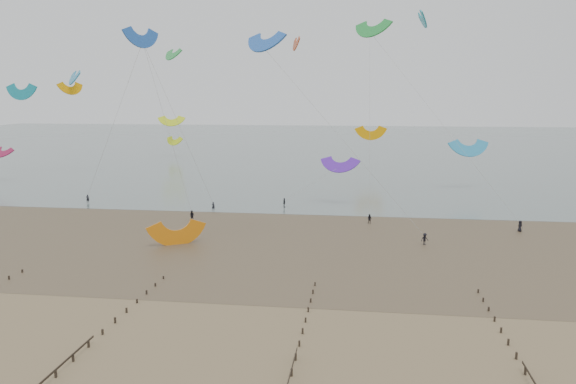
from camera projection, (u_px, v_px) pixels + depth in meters
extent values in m
plane|color=brown|center=(262.00, 326.00, 52.80)|extent=(500.00, 500.00, 0.00)
plane|color=#475654|center=(343.00, 144.00, 248.09)|extent=(500.00, 500.00, 0.00)
plane|color=#473A28|center=(302.00, 235.00, 86.97)|extent=(500.00, 500.00, 0.00)
ellipsoid|color=slate|center=(161.00, 254.00, 76.64)|extent=(23.60, 14.36, 0.01)
ellipsoid|color=slate|center=(380.00, 233.00, 88.32)|extent=(33.64, 18.32, 0.01)
ellipsoid|color=slate|center=(76.00, 221.00, 97.11)|extent=(26.95, 14.22, 0.01)
cube|color=black|center=(9.00, 278.00, 66.11)|extent=(0.16, 0.16, 0.48)
cube|color=black|center=(22.00, 271.00, 68.69)|extent=(0.16, 0.16, 0.45)
cube|color=black|center=(56.00, 374.00, 43.17)|extent=(0.16, 0.16, 0.71)
cube|color=black|center=(73.00, 358.00, 45.75)|extent=(0.16, 0.16, 0.68)
cube|color=black|center=(89.00, 344.00, 48.32)|extent=(0.16, 0.16, 0.65)
cube|color=black|center=(103.00, 332.00, 50.89)|extent=(0.16, 0.16, 0.62)
cube|color=black|center=(115.00, 321.00, 53.46)|extent=(0.16, 0.16, 0.59)
cube|color=black|center=(127.00, 311.00, 56.03)|extent=(0.16, 0.16, 0.57)
cube|color=black|center=(137.00, 301.00, 58.61)|extent=(0.16, 0.16, 0.54)
cube|color=black|center=(147.00, 293.00, 61.18)|extent=(0.16, 0.16, 0.51)
cube|color=black|center=(155.00, 285.00, 63.75)|extent=(0.16, 0.16, 0.48)
cube|color=black|center=(163.00, 278.00, 66.32)|extent=(0.16, 0.16, 0.45)
cube|color=black|center=(292.00, 373.00, 43.38)|extent=(0.16, 0.16, 0.68)
cube|color=black|center=(296.00, 357.00, 45.95)|extent=(0.16, 0.16, 0.65)
cube|color=black|center=(299.00, 344.00, 48.53)|extent=(0.16, 0.16, 0.62)
cube|color=black|center=(303.00, 331.00, 51.10)|extent=(0.16, 0.16, 0.59)
cube|color=black|center=(306.00, 320.00, 53.67)|extent=(0.16, 0.16, 0.57)
cube|color=black|center=(308.00, 310.00, 56.24)|extent=(0.16, 0.16, 0.54)
cube|color=black|center=(311.00, 301.00, 58.81)|extent=(0.16, 0.16, 0.51)
cube|color=black|center=(313.00, 292.00, 61.39)|extent=(0.16, 0.16, 0.48)
cube|color=black|center=(315.00, 284.00, 63.96)|extent=(0.16, 0.16, 0.45)
cube|color=black|center=(525.00, 372.00, 43.59)|extent=(0.16, 0.16, 0.65)
cube|color=black|center=(516.00, 356.00, 46.16)|extent=(0.16, 0.16, 0.62)
cube|color=black|center=(508.00, 343.00, 48.73)|extent=(0.16, 0.16, 0.59)
cube|color=black|center=(501.00, 330.00, 51.31)|extent=(0.16, 0.16, 0.57)
cube|color=black|center=(495.00, 319.00, 53.88)|extent=(0.16, 0.16, 0.54)
cube|color=black|center=(489.00, 309.00, 56.45)|extent=(0.16, 0.16, 0.51)
cube|color=black|center=(483.00, 300.00, 59.02)|extent=(0.16, 0.16, 0.48)
cube|color=black|center=(478.00, 292.00, 61.59)|extent=(0.16, 0.16, 0.45)
imported|color=black|center=(213.00, 206.00, 105.54)|extent=(0.64, 0.46, 1.62)
imported|color=black|center=(192.00, 216.00, 96.86)|extent=(0.96, 0.79, 1.82)
imported|color=black|center=(520.00, 226.00, 89.17)|extent=(0.92, 1.05, 1.81)
imported|color=black|center=(284.00, 203.00, 108.36)|extent=(0.45, 1.07, 1.83)
imported|color=black|center=(425.00, 239.00, 81.28)|extent=(1.29, 1.03, 1.75)
imported|color=black|center=(88.00, 199.00, 113.24)|extent=(0.69, 0.55, 1.66)
imported|color=black|center=(370.00, 219.00, 94.83)|extent=(0.95, 0.87, 1.59)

